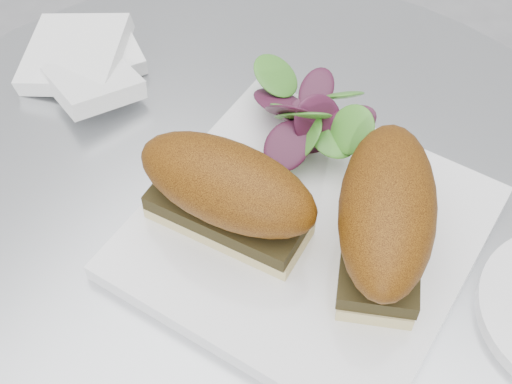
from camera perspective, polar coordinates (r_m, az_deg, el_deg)
table at (r=0.78m, az=-0.84°, el=-13.93°), size 0.70×0.70×0.73m
plate at (r=0.56m, az=4.11°, el=-3.18°), size 0.25×0.25×0.02m
sandwich_left at (r=0.52m, az=-2.33°, el=0.06°), size 0.15×0.07×0.08m
sandwich_right at (r=0.52m, az=10.34°, el=-1.82°), size 0.13×0.17×0.08m
salad at (r=0.60m, az=3.63°, el=5.70°), size 0.11×0.11×0.05m
napkin at (r=0.70m, az=-13.43°, el=9.02°), size 0.13×0.13×0.02m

